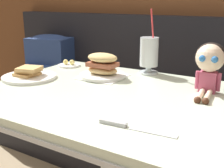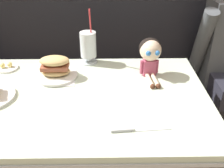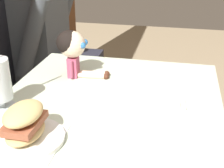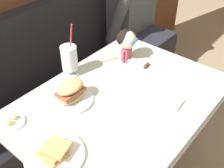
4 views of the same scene
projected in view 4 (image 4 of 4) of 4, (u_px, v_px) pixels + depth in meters
booth_bench at (52, 104)px, 2.00m from camera, size 2.60×0.48×1.00m
diner_table at (121, 124)px, 1.55m from camera, size 1.11×0.81×0.74m
toast_plate at (54, 154)px, 1.12m from camera, size 0.25×0.25×0.06m
milkshake_glass at (69, 59)px, 1.52m from camera, size 0.10×0.10×0.31m
sandwich_plate at (71, 94)px, 1.37m from camera, size 0.22×0.22×0.12m
butter_saucer at (12, 122)px, 1.27m from camera, size 0.12×0.12×0.04m
butter_knife at (182, 101)px, 1.39m from camera, size 0.24×0.04×0.01m
seated_doll at (127, 41)px, 1.62m from camera, size 0.12×0.22×0.20m
diner_patron at (135, 11)px, 2.27m from camera, size 0.55×0.48×0.81m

